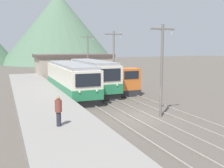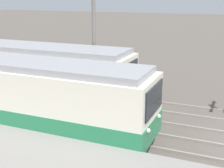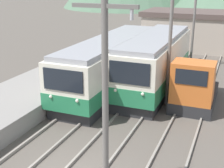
{
  "view_description": "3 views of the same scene",
  "coord_description": "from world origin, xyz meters",
  "px_view_note": "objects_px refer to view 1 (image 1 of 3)",
  "views": [
    {
      "loc": [
        -9.18,
        -17.03,
        5.36
      ],
      "look_at": [
        0.55,
        6.42,
        1.68
      ],
      "focal_mm": 42.0,
      "sensor_mm": 36.0,
      "label": 1
    },
    {
      "loc": [
        -13.62,
        1.25,
        6.32
      ],
      "look_at": [
        0.6,
        7.22,
        1.91
      ],
      "focal_mm": 50.0,
      "sensor_mm": 36.0,
      "label": 2
    },
    {
      "loc": [
        5.24,
        -8.61,
        7.32
      ],
      "look_at": [
        -1.08,
        6.9,
        1.62
      ],
      "focal_mm": 50.0,
      "sensor_mm": 36.0,
      "label": 3
    }
  ],
  "objects_px": {
    "commuter_train_left": "(71,81)",
    "catenary_mast_near": "(162,67)",
    "person_on_platform": "(59,110)",
    "shunting_locomotive": "(122,83)",
    "commuter_train_center": "(92,78)",
    "catenary_mast_far": "(88,58)",
    "catenary_mast_mid": "(114,61)"
  },
  "relations": [
    {
      "from": "shunting_locomotive",
      "to": "catenary_mast_far",
      "type": "bearing_deg",
      "value": 100.24
    },
    {
      "from": "commuter_train_center",
      "to": "catenary_mast_far",
      "type": "relative_size",
      "value": 1.58
    },
    {
      "from": "catenary_mast_mid",
      "to": "catenary_mast_near",
      "type": "bearing_deg",
      "value": -90.0
    },
    {
      "from": "person_on_platform",
      "to": "catenary_mast_far",
      "type": "bearing_deg",
      "value": 68.51
    },
    {
      "from": "commuter_train_left",
      "to": "catenary_mast_far",
      "type": "xyz_separation_m",
      "value": [
        4.31,
        7.45,
        2.14
      ]
    },
    {
      "from": "commuter_train_center",
      "to": "catenary_mast_far",
      "type": "distance_m",
      "value": 6.91
    },
    {
      "from": "commuter_train_left",
      "to": "shunting_locomotive",
      "type": "bearing_deg",
      "value": -7.89
    },
    {
      "from": "catenary_mast_far",
      "to": "person_on_platform",
      "type": "height_order",
      "value": "catenary_mast_far"
    },
    {
      "from": "commuter_train_center",
      "to": "shunting_locomotive",
      "type": "distance_m",
      "value": 3.56
    },
    {
      "from": "commuter_train_center",
      "to": "catenary_mast_near",
      "type": "xyz_separation_m",
      "value": [
        1.51,
        -12.03,
        2.06
      ]
    },
    {
      "from": "catenary_mast_mid",
      "to": "person_on_platform",
      "type": "relative_size",
      "value": 4.09
    },
    {
      "from": "commuter_train_center",
      "to": "person_on_platform",
      "type": "distance_m",
      "value": 15.96
    },
    {
      "from": "commuter_train_left",
      "to": "person_on_platform",
      "type": "xyz_separation_m",
      "value": [
        -3.92,
        -13.44,
        0.23
      ]
    },
    {
      "from": "catenary_mast_near",
      "to": "catenary_mast_mid",
      "type": "relative_size",
      "value": 1.0
    },
    {
      "from": "commuter_train_left",
      "to": "catenary_mast_near",
      "type": "xyz_separation_m",
      "value": [
        4.31,
        -11.0,
        2.14
      ]
    },
    {
      "from": "catenary_mast_near",
      "to": "catenary_mast_far",
      "type": "xyz_separation_m",
      "value": [
        0.0,
        18.45,
        0.0
      ]
    },
    {
      "from": "commuter_train_center",
      "to": "catenary_mast_mid",
      "type": "height_order",
      "value": "catenary_mast_mid"
    },
    {
      "from": "shunting_locomotive",
      "to": "catenary_mast_far",
      "type": "relative_size",
      "value": 0.74
    },
    {
      "from": "commuter_train_left",
      "to": "shunting_locomotive",
      "type": "height_order",
      "value": "commuter_train_left"
    },
    {
      "from": "person_on_platform",
      "to": "catenary_mast_mid",
      "type": "bearing_deg",
      "value": 54.82
    },
    {
      "from": "commuter_train_left",
      "to": "catenary_mast_near",
      "type": "distance_m",
      "value": 12.0
    },
    {
      "from": "commuter_train_center",
      "to": "shunting_locomotive",
      "type": "xyz_separation_m",
      "value": [
        3.0,
        -1.84,
        -0.52
      ]
    },
    {
      "from": "person_on_platform",
      "to": "commuter_train_left",
      "type": "bearing_deg",
      "value": 73.75
    },
    {
      "from": "commuter_train_left",
      "to": "person_on_platform",
      "type": "distance_m",
      "value": 14.01
    },
    {
      "from": "commuter_train_center",
      "to": "person_on_platform",
      "type": "xyz_separation_m",
      "value": [
        -6.72,
        -14.48,
        0.16
      ]
    },
    {
      "from": "catenary_mast_far",
      "to": "shunting_locomotive",
      "type": "bearing_deg",
      "value": -79.76
    },
    {
      "from": "shunting_locomotive",
      "to": "commuter_train_left",
      "type": "bearing_deg",
      "value": 172.11
    },
    {
      "from": "commuter_train_left",
      "to": "catenary_mast_mid",
      "type": "bearing_deg",
      "value": -22.36
    },
    {
      "from": "commuter_train_center",
      "to": "catenary_mast_near",
      "type": "bearing_deg",
      "value": -82.86
    },
    {
      "from": "shunting_locomotive",
      "to": "catenary_mast_near",
      "type": "xyz_separation_m",
      "value": [
        -1.49,
        -10.19,
        2.58
      ]
    },
    {
      "from": "commuter_train_center",
      "to": "shunting_locomotive",
      "type": "relative_size",
      "value": 2.14
    },
    {
      "from": "catenary_mast_far",
      "to": "person_on_platform",
      "type": "bearing_deg",
      "value": -111.49
    }
  ]
}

